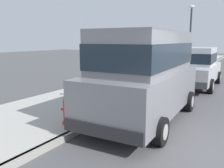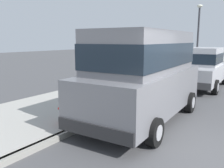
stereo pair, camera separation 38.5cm
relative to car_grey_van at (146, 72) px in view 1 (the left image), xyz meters
The scene contains 8 objects.
ground_plane 2.90m from the car_grey_van, 28.78° to the right, with size 80.00×80.00×0.00m, color #4C4C4F.
curb 2.05m from the car_grey_van, 128.54° to the right, with size 0.16×64.00×0.14m, color gray.
sidewalk 3.31m from the car_grey_van, 156.22° to the right, with size 3.60×64.00×0.14m, color #A8A59E.
car_grey_van is the anchor object (origin of this frame).
car_silver_sedan 5.98m from the car_grey_van, 88.59° to the left, with size 2.10×4.63×1.92m.
dog_black 3.67m from the car_grey_van, 163.79° to the left, with size 0.35×0.73×0.49m.
fire_hydrant 2.43m from the car_grey_van, 129.17° to the right, with size 0.34×0.24×0.72m.
street_lamp 10.93m from the car_grey_van, 97.03° to the left, with size 0.36×0.36×4.42m.
Camera 1 is at (0.41, -5.05, 2.28)m, focal length 38.65 mm.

